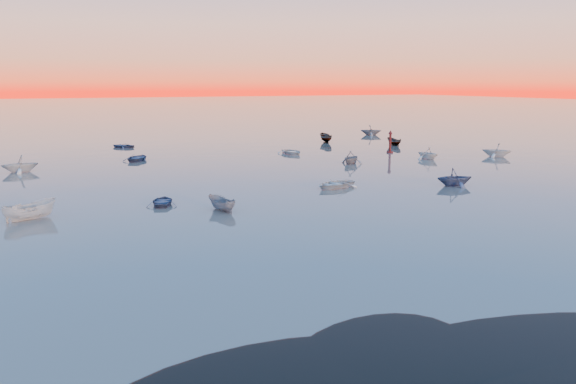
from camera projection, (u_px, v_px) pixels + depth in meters
ground at (140, 135)px, 114.28m from camera, size 600.00×600.00×0.00m
mud_lobes at (558, 331)px, 24.07m from camera, size 140.00×6.00×0.07m
moored_fleet at (204, 165)px, 72.30m from camera, size 124.00×58.00×1.20m
boat_near_center at (30, 219)px, 43.79m from camera, size 2.87×4.43×1.42m
boat_near_right at (428, 159)px, 78.32m from camera, size 3.94×2.31×1.30m
channel_marker at (390, 144)px, 85.13m from camera, size 0.99×0.99×3.51m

